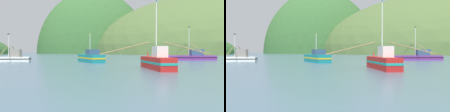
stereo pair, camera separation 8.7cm
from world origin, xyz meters
The scene contains 6 objects.
hill_far_right centered at (13.13, 196.06, 0.00)m, with size 92.83×74.26×104.36m, color #386633.
hill_mid_right centered at (133.84, 210.85, 0.00)m, with size 133.15×106.52×101.87m, color #2D562D.
fishing_boat_red centered at (3.93, 23.75, 0.88)m, with size 13.22×8.74×8.06m.
fishing_boat_white centered at (-17.57, 47.12, 0.76)m, with size 7.75×12.70×5.53m.
fishing_boat_teal centered at (-2.27, 41.89, 0.86)m, with size 4.54×9.56×5.53m.
fishing_boat_purple centered at (20.69, 47.41, 0.79)m, with size 12.24×17.19×7.58m.
Camera 1 is at (-5.81, -2.29, 2.11)m, focal length 37.93 mm.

